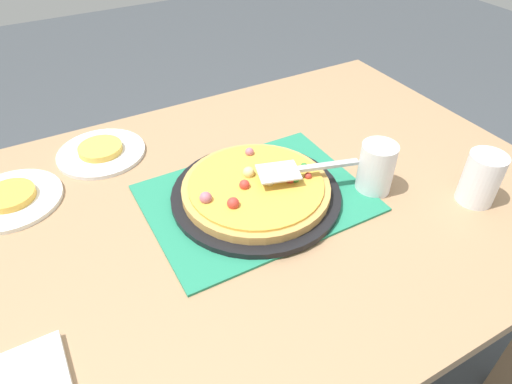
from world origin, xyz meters
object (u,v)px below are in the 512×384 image
Objects in this scene: served_slice_right at (10,195)px; cup_far at (481,179)px; plate_near_left at (101,153)px; pizza_server at (299,169)px; plate_far_right at (12,200)px; pizza at (256,187)px; pizza_pan at (256,194)px; napkin_stack at (26,380)px; served_slice_left at (100,149)px; cup_near at (376,168)px.

served_slice_right is 1.04m from cup_far.
pizza_server is (0.35, -0.38, 0.06)m from plate_near_left.
pizza_server reaches higher than plate_far_right.
pizza is 1.50× the size of plate_near_left.
plate_far_right is 0.65m from pizza_server.
pizza_pan is 1.15× the size of pizza.
napkin_stack is at bearing -114.44° from plate_near_left.
pizza is 0.55m from plate_far_right.
pizza is at bearing -158.24° from pizza_pan.
pizza_pan is 0.55m from served_slice_right.
plate_far_right is 0.24m from served_slice_left.
plate_near_left is at bearing 139.51° from cup_far.
plate_far_right is 1.83× the size of cup_near.
cup_near reaches higher than served_slice_right.
pizza is 2.75× the size of cup_near.
pizza_server reaches higher than plate_near_left.
served_slice_right reaches higher than pizza_pan.
served_slice_left is (0.00, 0.00, 0.01)m from plate_near_left.
plate_far_right is (-0.48, 0.26, -0.01)m from pizza_pan.
cup_far is (0.43, -0.24, 0.05)m from pizza_pan.
pizza_pan reaches higher than napkin_stack.
plate_far_right is 0.47m from napkin_stack.
served_slice_right is at bearing -158.32° from served_slice_left.
served_slice_right is at bearing 151.30° from cup_far.
cup_far is at bearing -39.01° from cup_near.
plate_far_right is 0.95× the size of pizza_server.
pizza is 0.55m from served_slice_right.
served_slice_left is 0.92× the size of cup_near.
pizza_pan is 3.45× the size of served_slice_left.
plate_near_left is 0.61m from napkin_stack.
pizza_server is (0.58, -0.29, 0.05)m from served_slice_right.
pizza is at bearing -53.10° from plate_near_left.
cup_far is (0.69, -0.59, 0.04)m from served_slice_left.
pizza_pan is at bearing 21.76° from pizza.
pizza_pan reaches higher than plate_near_left.
plate_near_left is at bearing 139.02° from cup_near.
pizza_pan is at bearing 150.63° from cup_far.
served_slice_left is 0.61m from napkin_stack.
cup_near is 1.00× the size of napkin_stack.
cup_near is (0.51, -0.45, 0.06)m from plate_near_left.
pizza_server is at bearing 16.58° from napkin_stack.
pizza_server is at bearing -46.63° from served_slice_left.
served_slice_right is (-0.22, -0.09, 0.00)m from served_slice_left.
pizza is 3.00× the size of served_slice_left.
plate_near_left is 1.00× the size of plate_far_right.
cup_far reaches higher than served_slice_right.
pizza is 0.10m from pizza_server.
pizza_server is at bearing -16.72° from pizza_pan.
cup_near is at bearing -21.44° from pizza.
cup_far is 0.52× the size of pizza_server.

